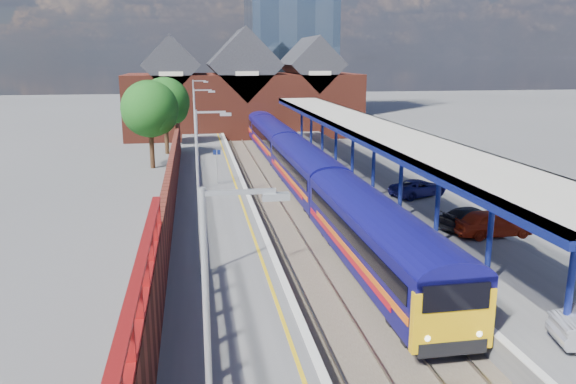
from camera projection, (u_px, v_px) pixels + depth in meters
name	position (u px, v px, depth m)	size (l,w,h in m)	color
ground	(273.00, 177.00, 48.34)	(240.00, 240.00, 0.00)	#5B5B5E
ballast_bed	(293.00, 206.00, 38.75)	(6.00, 76.00, 0.06)	#473D33
rails	(293.00, 205.00, 38.73)	(4.51, 76.00, 0.14)	slate
left_platform	(213.00, 203.00, 37.75)	(5.00, 76.00, 1.00)	#565659
right_platform	(377.00, 196.00, 39.61)	(6.00, 76.00, 1.00)	#565659
coping_left	(248.00, 194.00, 38.01)	(0.30, 76.00, 0.05)	silver
coping_right	(338.00, 191.00, 39.02)	(0.30, 76.00, 0.05)	silver
yellow_line	(239.00, 195.00, 37.91)	(0.14, 76.00, 0.01)	yellow
train	(287.00, 150.00, 49.55)	(2.90, 65.92, 3.45)	#0F0C5A
canopy	(364.00, 126.00, 40.29)	(4.50, 52.00, 4.48)	navy
lamp_post_a	(216.00, 356.00, 9.71)	(1.48, 0.18, 7.00)	#A5A8AA
lamp_post_b	(202.00, 183.00, 23.14)	(1.48, 0.18, 7.00)	#A5A8AA
lamp_post_c	(197.00, 133.00, 38.48)	(1.48, 0.18, 7.00)	#A5A8AA
lamp_post_d	(196.00, 112.00, 53.83)	(1.48, 0.18, 7.00)	#A5A8AA
platform_sign	(217.00, 160.00, 41.16)	(0.55, 0.08, 2.50)	#A5A8AA
brick_wall	(169.00, 200.00, 30.68)	(0.35, 50.00, 3.86)	maroon
station_building	(243.00, 94.00, 73.93)	(30.00, 12.12, 13.78)	maroon
tree_near	(151.00, 111.00, 51.09)	(5.20, 5.20, 8.10)	#382314
tree_far	(166.00, 104.00, 58.92)	(5.20, 5.20, 8.10)	#382314
parked_car_red	(492.00, 223.00, 29.06)	(1.64, 4.09, 1.39)	#9A210C
parked_car_dark	(473.00, 218.00, 30.24)	(1.67, 4.10, 1.19)	black
parked_car_blue	(418.00, 188.00, 37.51)	(1.88, 4.08, 1.13)	navy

